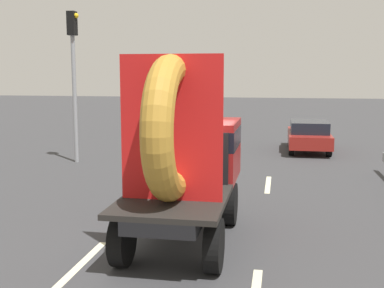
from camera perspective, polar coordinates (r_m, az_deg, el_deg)
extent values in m
plane|color=#38383A|center=(10.88, -2.30, -10.52)|extent=(120.00, 120.00, 0.00)
cylinder|color=black|center=(11.70, -3.85, -6.66)|extent=(0.28, 0.98, 0.98)
cylinder|color=black|center=(11.41, 4.52, -7.05)|extent=(0.28, 0.98, 0.98)
cylinder|color=black|center=(9.13, -8.22, -11.09)|extent=(0.28, 0.98, 0.98)
cylinder|color=black|center=(8.77, 2.61, -11.86)|extent=(0.28, 0.98, 0.98)
cube|color=black|center=(10.16, -1.02, -6.23)|extent=(1.30, 4.55, 0.25)
cube|color=maroon|center=(11.26, 0.29, -0.63)|extent=(2.00, 1.92, 1.35)
cube|color=black|center=(11.17, 0.24, 0.84)|extent=(2.02, 1.82, 0.44)
cube|color=black|center=(9.21, -2.20, -6.66)|extent=(2.00, 2.63, 0.10)
cube|color=black|center=(10.28, -0.69, -1.63)|extent=(1.80, 0.08, 1.10)
torus|color=#B7842D|center=(8.80, -2.46, 1.85)|extent=(0.56, 2.68, 2.68)
cube|color=red|center=(8.80, -2.46, 1.85)|extent=(1.90, 0.03, 2.68)
cylinder|color=black|center=(23.93, 11.51, 0.53)|extent=(0.22, 0.64, 0.64)
cylinder|color=black|center=(24.02, 15.25, 0.43)|extent=(0.22, 0.64, 0.64)
cylinder|color=black|center=(21.26, 11.64, -0.45)|extent=(0.22, 0.64, 0.64)
cylinder|color=black|center=(21.36, 15.85, -0.56)|extent=(0.22, 0.64, 0.64)
cube|color=maroon|center=(22.59, 13.58, 0.71)|extent=(1.81, 4.22, 0.55)
cube|color=black|center=(22.43, 13.64, 2.01)|extent=(1.63, 2.36, 0.50)
cylinder|color=gray|center=(19.56, -13.65, 5.08)|extent=(0.16, 0.16, 4.95)
cube|color=black|center=(19.63, -13.95, 13.64)|extent=(0.30, 0.36, 0.90)
sphere|color=yellow|center=(19.59, -13.51, 14.49)|extent=(0.20, 0.20, 0.20)
cube|color=beige|center=(9.30, -13.48, -14.09)|extent=(0.16, 2.80, 0.01)
cube|color=beige|center=(16.27, -2.59, -4.12)|extent=(0.16, 2.01, 0.01)
cube|color=beige|center=(15.64, 8.95, -4.73)|extent=(0.16, 2.38, 0.01)
cylinder|color=black|center=(31.45, -0.91, 2.49)|extent=(0.20, 0.58, 0.58)
cylinder|color=black|center=(31.21, 1.66, 2.44)|extent=(0.20, 0.58, 0.58)
cylinder|color=black|center=(29.06, -1.85, 2.00)|extent=(0.20, 0.58, 0.58)
cylinder|color=black|center=(28.80, 0.92, 1.94)|extent=(0.20, 0.58, 0.58)
cube|color=maroon|center=(30.09, -0.03, 2.70)|extent=(1.64, 3.84, 0.50)
cube|color=black|center=(29.96, -0.07, 3.60)|extent=(1.48, 2.15, 0.46)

